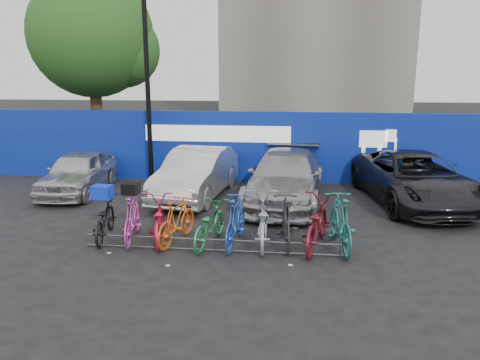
% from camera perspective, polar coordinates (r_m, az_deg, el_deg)
% --- Properties ---
extents(ground, '(100.00, 100.00, 0.00)m').
position_cam_1_polar(ground, '(10.55, -2.56, -7.57)').
color(ground, black).
rests_on(ground, ground).
extents(hoarding, '(22.00, 0.18, 2.40)m').
position_cam_1_polar(hoarding, '(16.02, 0.82, 4.08)').
color(hoarding, '#0A1B90').
rests_on(hoarding, ground).
extents(tree, '(5.40, 5.20, 7.80)m').
position_cam_1_polar(tree, '(21.53, -16.99, 16.17)').
color(tree, '#382314').
rests_on(tree, ground).
extents(lamppost, '(0.25, 0.50, 6.11)m').
position_cam_1_polar(lamppost, '(15.89, -11.20, 11.26)').
color(lamppost, black).
rests_on(lamppost, ground).
extents(bike_rack, '(5.60, 0.03, 0.30)m').
position_cam_1_polar(bike_rack, '(9.94, -3.12, -7.91)').
color(bike_rack, '#595B60').
rests_on(bike_rack, ground).
extents(car_0, '(1.78, 3.94, 1.31)m').
position_cam_1_polar(car_0, '(15.41, -19.12, 0.92)').
color(car_0, '#B9B8BD').
rests_on(car_0, ground).
extents(car_1, '(2.07, 4.59, 1.46)m').
position_cam_1_polar(car_1, '(14.08, -5.31, 0.80)').
color(car_1, silver).
rests_on(car_1, ground).
extents(car_2, '(2.46, 5.17, 1.45)m').
position_cam_1_polar(car_2, '(13.59, 5.56, 0.32)').
color(car_2, '#9E9FA2').
rests_on(car_2, ground).
extents(car_3, '(3.20, 5.56, 1.46)m').
position_cam_1_polar(car_3, '(14.24, 20.48, 0.15)').
color(car_3, black).
rests_on(car_3, ground).
extents(bike_0, '(0.94, 1.88, 0.94)m').
position_cam_1_polar(bike_0, '(11.05, -16.23, -4.55)').
color(bike_0, black).
rests_on(bike_0, ground).
extents(bike_1, '(0.78, 1.87, 1.09)m').
position_cam_1_polar(bike_1, '(10.71, -12.98, -4.50)').
color(bike_1, '#C53FA1').
rests_on(bike_1, ground).
extents(bike_2, '(1.09, 1.99, 0.99)m').
position_cam_1_polar(bike_2, '(10.62, -9.98, -4.80)').
color(bike_2, red).
rests_on(bike_2, ground).
extents(bike_3, '(0.86, 1.75, 1.01)m').
position_cam_1_polar(bike_3, '(10.44, -7.69, -4.96)').
color(bike_3, orange).
rests_on(bike_3, ground).
extents(bike_4, '(0.94, 1.86, 0.93)m').
position_cam_1_polar(bike_4, '(10.28, -3.77, -5.39)').
color(bike_4, '#247F3F').
rests_on(bike_4, ground).
extents(bike_5, '(0.69, 1.89, 1.11)m').
position_cam_1_polar(bike_5, '(10.16, -0.54, -5.05)').
color(bike_5, '#1E48B1').
rests_on(bike_5, ground).
extents(bike_6, '(0.85, 2.11, 1.09)m').
position_cam_1_polar(bike_6, '(10.29, 2.69, -4.91)').
color(bike_6, '#9A9BA1').
rests_on(bike_6, ground).
extents(bike_7, '(0.68, 1.87, 1.10)m').
position_cam_1_polar(bike_7, '(10.24, 5.64, -5.01)').
color(bike_7, '#28282B').
rests_on(bike_7, ground).
extents(bike_8, '(1.17, 2.19, 1.10)m').
position_cam_1_polar(bike_8, '(10.20, 9.28, -5.22)').
color(bike_8, maroon).
rests_on(bike_8, ground).
extents(bike_9, '(0.79, 2.04, 1.19)m').
position_cam_1_polar(bike_9, '(10.20, 12.17, -5.05)').
color(bike_9, '#1C6B66').
rests_on(bike_9, ground).
extents(cargo_crate, '(0.45, 0.36, 0.30)m').
position_cam_1_polar(cargo_crate, '(10.88, -16.44, -1.43)').
color(cargo_crate, '#0C2AD2').
rests_on(cargo_crate, bike_0).
extents(cargo_topcase, '(0.36, 0.33, 0.25)m').
position_cam_1_polar(cargo_topcase, '(10.53, -13.17, -1.03)').
color(cargo_topcase, black).
rests_on(cargo_topcase, bike_1).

